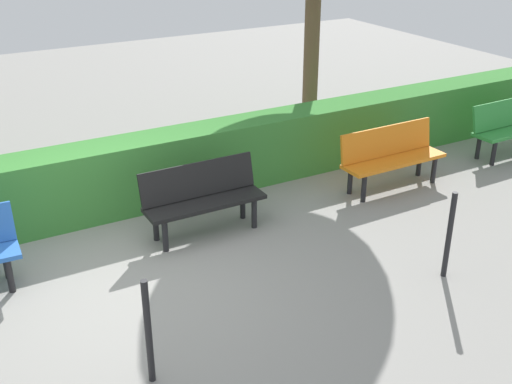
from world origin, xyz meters
The scene contains 6 objects.
ground_plane centered at (0.00, 0.00, 0.00)m, with size 24.13×24.13×0.00m, color gray.
bench_orange centered at (-4.14, -0.57, 0.48)m, with size 1.58×0.47×0.86m.
bench_black centered at (-1.27, -0.63, 0.48)m, with size 1.48×0.47×0.86m.
hedge_row centered at (-1.26, -1.70, 0.47)m, with size 20.13×0.60×0.94m, color #387F33.
railing_post_mid centered at (-3.12, 1.57, 0.50)m, with size 0.06×0.06×1.00m, color black.
railing_post_far centered at (0.24, 1.57, 0.50)m, with size 0.06×0.06×1.00m, color black.
Camera 1 is at (1.54, 5.69, 3.74)m, focal length 44.36 mm.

